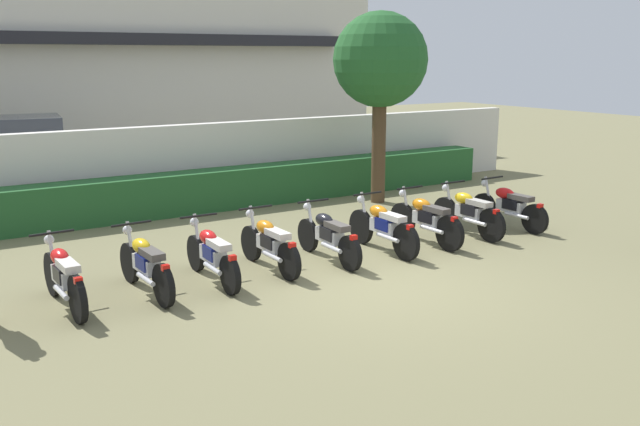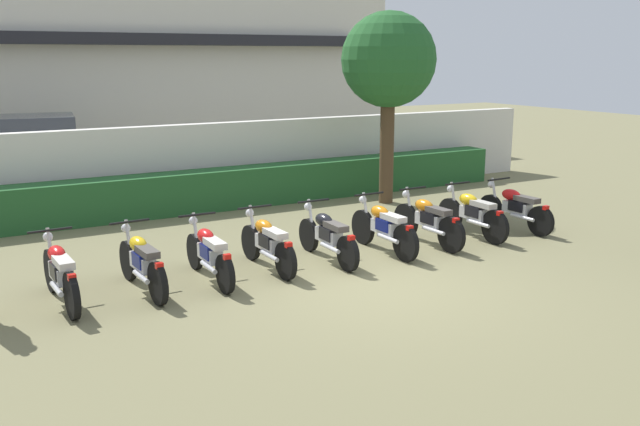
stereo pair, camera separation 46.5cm
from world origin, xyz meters
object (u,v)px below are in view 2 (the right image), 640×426
Objects in this scene: motorcycle_in_row_3 at (267,242)px; motorcycle_in_row_8 at (515,207)px; motorcycle_in_row_0 at (60,273)px; motorcycle_in_row_5 at (384,227)px; motorcycle_in_row_7 at (472,213)px; motorcycle_in_row_1 at (142,262)px; parked_car at (26,154)px; tree_near_inspector at (389,62)px; motorcycle_in_row_6 at (428,220)px; motorcycle_in_row_2 at (209,253)px; motorcycle_in_row_4 at (327,235)px.

motorcycle_in_row_3 reaches higher than motorcycle_in_row_8.
motorcycle_in_row_0 is 3.15m from motorcycle_in_row_3.
motorcycle_in_row_5 is 1.02× the size of motorcycle_in_row_7.
motorcycle_in_row_1 reaches higher than motorcycle_in_row_8.
motorcycle_in_row_1 is at bearing 91.23° from motorcycle_in_row_3.
motorcycle_in_row_0 is 1.00× the size of motorcycle_in_row_1.
tree_near_inspector is (7.05, -5.60, 2.27)m from parked_car.
parked_car is 9.00m from motorcycle_in_row_0.
motorcycle_in_row_7 reaches higher than motorcycle_in_row_8.
tree_near_inspector reaches higher than motorcycle_in_row_0.
motorcycle_in_row_1 is at bearing -93.48° from motorcycle_in_row_0.
parked_car is 2.51× the size of motorcycle_in_row_8.
motorcycle_in_row_3 is 3.15m from motorcycle_in_row_6.
motorcycle_in_row_7 is (5.23, 0.01, 0.02)m from motorcycle_in_row_2.
motorcycle_in_row_7 is at bearing -45.94° from parked_car.
tree_near_inspector is at bearing -35.94° from motorcycle_in_row_5.
motorcycle_in_row_8 is at bearing -88.95° from motorcycle_in_row_4.
motorcycle_in_row_5 is 2.05m from motorcycle_in_row_7.
motorcycle_in_row_2 is 1.03× the size of motorcycle_in_row_3.
motorcycle_in_row_1 is 2.03m from motorcycle_in_row_3.
tree_near_inspector is 6.29m from motorcycle_in_row_3.
motorcycle_in_row_5 is at bearing -93.63° from motorcycle_in_row_1.
parked_car is 9.10m from motorcycle_in_row_2.
motorcycle_in_row_6 is (4.16, -0.01, 0.02)m from motorcycle_in_row_2.
motorcycle_in_row_1 is at bearing 88.31° from motorcycle_in_row_6.
motorcycle_in_row_3 is 5.34m from motorcycle_in_row_8.
motorcycle_in_row_6 is at bearing 90.70° from motorcycle_in_row_7.
motorcycle_in_row_4 is (1.07, -0.06, -0.00)m from motorcycle_in_row_3.
parked_car is at bearing 22.34° from motorcycle_in_row_4.
motorcycle_in_row_4 is 3.15m from motorcycle_in_row_7.
tree_near_inspector reaches higher than motorcycle_in_row_6.
tree_near_inspector is at bearing 10.06° from motorcycle_in_row_8.
parked_car reaches higher than motorcycle_in_row_0.
motorcycle_in_row_1 is at bearing -153.03° from tree_near_inspector.
tree_near_inspector is at bearing -69.19° from motorcycle_in_row_0.
motorcycle_in_row_4 is at bearing -136.40° from tree_near_inspector.
motorcycle_in_row_3 is at bearing -90.94° from motorcycle_in_row_1.
parked_car is 2.56× the size of motorcycle_in_row_3.
motorcycle_in_row_0 is at bearing -87.01° from parked_car.
motorcycle_in_row_6 reaches higher than motorcycle_in_row_7.
motorcycle_in_row_4 is at bearing 87.69° from motorcycle_in_row_6.
motorcycle_in_row_8 is at bearing -92.89° from motorcycle_in_row_1.
parked_car is 9.00m from motorcycle_in_row_1.
motorcycle_in_row_1 is at bearing 89.58° from motorcycle_in_row_7.
motorcycle_in_row_3 is (3.15, 0.06, -0.01)m from motorcycle_in_row_0.
motorcycle_in_row_3 is (2.46, -8.90, -0.49)m from parked_car.
parked_car is at bearing 26.70° from motorcycle_in_row_5.
parked_car is at bearing 30.41° from motorcycle_in_row_6.
motorcycle_in_row_3 is at bearing -91.52° from motorcycle_in_row_0.
motorcycle_in_row_6 is at bearing -113.10° from tree_near_inspector.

